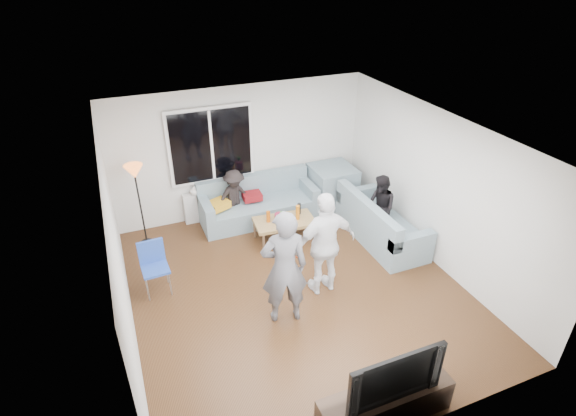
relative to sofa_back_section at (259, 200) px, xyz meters
name	(u,v)px	position (x,y,z in m)	size (l,w,h in m)	color
floor	(296,289)	(-0.16, -2.27, -0.45)	(5.00, 5.50, 0.04)	#56351C
ceiling	(298,134)	(-0.16, -2.27, 2.20)	(5.00, 5.50, 0.04)	white
wall_back	(241,151)	(-0.16, 0.50, 0.88)	(5.00, 0.04, 2.60)	silver
wall_front	(409,356)	(-0.16, -5.04, 0.88)	(5.00, 0.04, 2.60)	silver
wall_left	(117,258)	(-2.68, -2.27, 0.88)	(0.04, 5.50, 2.60)	silver
wall_right	(438,189)	(2.36, -2.27, 0.88)	(0.04, 5.50, 2.60)	silver
window_frame	(211,145)	(-0.76, 0.42, 1.12)	(1.62, 0.06, 1.47)	white
window_glass	(212,146)	(-0.76, 0.38, 1.12)	(1.50, 0.02, 1.35)	black
window_mullion	(212,146)	(-0.76, 0.37, 1.12)	(0.05, 0.03, 1.35)	white
radiator	(217,204)	(-0.76, 0.38, -0.11)	(1.30, 0.12, 0.62)	silver
potted_plant	(230,179)	(-0.46, 0.35, 0.39)	(0.21, 0.17, 0.38)	#2B6127
vase	(194,190)	(-1.18, 0.35, 0.29)	(0.18, 0.18, 0.19)	white
sofa_back_section	(259,200)	(0.00, 0.00, 0.00)	(2.30, 0.85, 0.85)	gray
sofa_right_section	(382,219)	(1.86, -1.54, 0.00)	(0.85, 2.00, 0.85)	gray
sofa_corner	(332,186)	(1.62, 0.00, 0.00)	(0.85, 0.85, 0.85)	gray
cushion_yellow	(218,205)	(-0.82, -0.02, 0.09)	(0.38, 0.32, 0.14)	gold
cushion_red	(252,196)	(-0.11, 0.06, 0.09)	(0.36, 0.30, 0.13)	maroon
coffee_table	(284,229)	(0.20, -0.86, -0.22)	(1.10, 0.60, 0.40)	#A3844F
pitcher	(279,218)	(0.09, -0.87, 0.06)	(0.17, 0.17, 0.17)	maroon
side_chair	(155,269)	(-2.21, -1.50, 0.01)	(0.40, 0.40, 0.86)	#274AAA
floor_lamp	(140,206)	(-2.21, -0.01, 0.36)	(0.32, 0.32, 1.56)	orange
player_left	(284,268)	(-0.58, -2.80, 0.48)	(0.66, 0.43, 1.81)	#515056
player_right	(325,244)	(0.24, -2.43, 0.43)	(1.01, 0.42, 1.72)	white
spectator_right	(380,208)	(1.86, -1.44, 0.19)	(0.60, 0.47, 1.24)	black
spectator_back	(235,198)	(-0.47, 0.03, 0.14)	(0.74, 0.42, 1.14)	black
tv_console	(385,405)	(-0.13, -4.77, -0.20)	(1.60, 0.40, 0.44)	#302018
television	(390,371)	(-0.13, -4.77, 0.35)	(1.16, 0.15, 0.67)	black
bottle_e	(299,209)	(0.55, -0.73, 0.08)	(0.07, 0.07, 0.22)	black
bottle_a	(268,217)	(-0.09, -0.79, 0.08)	(0.07, 0.07, 0.22)	#C1540B
bottle_b	(282,218)	(0.12, -0.96, 0.10)	(0.08, 0.08, 0.25)	#187B16
bottle_d	(298,212)	(0.44, -0.91, 0.12)	(0.07, 0.07, 0.28)	orange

